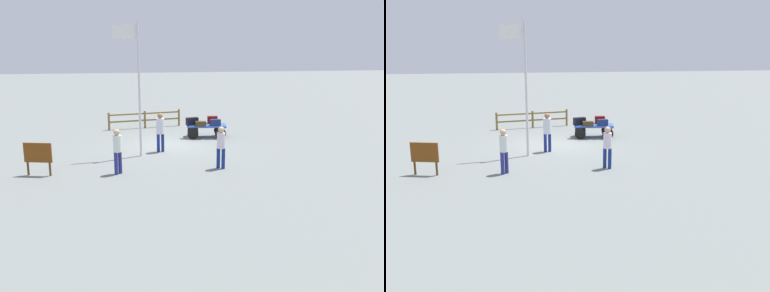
# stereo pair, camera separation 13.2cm
# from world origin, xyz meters

# --- Properties ---
(ground_plane) EXTENTS (120.00, 120.00, 0.00)m
(ground_plane) POSITION_xyz_m (0.00, 0.00, 0.00)
(ground_plane) COLOR slate
(luggage_cart) EXTENTS (2.16, 1.40, 0.67)m
(luggage_cart) POSITION_xyz_m (-2.16, -1.44, 0.47)
(luggage_cart) COLOR #3256B5
(luggage_cart) RESTS_ON ground
(suitcase_olive) EXTENTS (0.52, 0.31, 0.39)m
(suitcase_olive) POSITION_xyz_m (-2.57, -1.76, 0.87)
(suitcase_olive) COLOR maroon
(suitcase_olive) RESTS_ON luggage_cart
(suitcase_grey) EXTENTS (0.67, 0.44, 0.39)m
(suitcase_grey) POSITION_xyz_m (-1.42, -1.46, 0.87)
(suitcase_grey) COLOR black
(suitcase_grey) RESTS_ON luggage_cart
(suitcase_dark) EXTENTS (0.59, 0.40, 0.24)m
(suitcase_dark) POSITION_xyz_m (-1.81, -1.11, 0.80)
(suitcase_dark) COLOR #362B16
(suitcase_dark) RESTS_ON luggage_cart
(suitcase_maroon) EXTENTS (0.54, 0.34, 0.32)m
(suitcase_maroon) POSITION_xyz_m (-2.57, -1.09, 0.84)
(suitcase_maroon) COLOR navy
(suitcase_maroon) RESTS_ON luggage_cart
(worker_lead) EXTENTS (0.44, 0.44, 1.67)m
(worker_lead) POSITION_xyz_m (-1.49, 4.41, 0.97)
(worker_lead) COLOR navy
(worker_lead) RESTS_ON ground
(worker_trailing) EXTENTS (0.44, 0.44, 1.71)m
(worker_trailing) POSITION_xyz_m (2.47, 4.44, 0.99)
(worker_trailing) COLOR navy
(worker_trailing) RESTS_ON ground
(worker_supervisor) EXTENTS (0.36, 0.36, 1.77)m
(worker_supervisor) POSITION_xyz_m (0.54, 1.30, 1.05)
(worker_supervisor) COLOR navy
(worker_supervisor) RESTS_ON ground
(flagpole) EXTENTS (1.08, 0.18, 5.64)m
(flagpole) POSITION_xyz_m (1.58, 1.88, 3.38)
(flagpole) COLOR silver
(flagpole) RESTS_ON ground
(signboard) EXTENTS (1.03, 0.34, 1.24)m
(signboard) POSITION_xyz_m (5.35, 4.10, 0.79)
(signboard) COLOR #4C3319
(signboard) RESTS_ON ground
(wooden_fence) EXTENTS (4.27, 0.81, 1.00)m
(wooden_fence) POSITION_xyz_m (0.81, -4.69, 0.59)
(wooden_fence) COLOR brown
(wooden_fence) RESTS_ON ground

